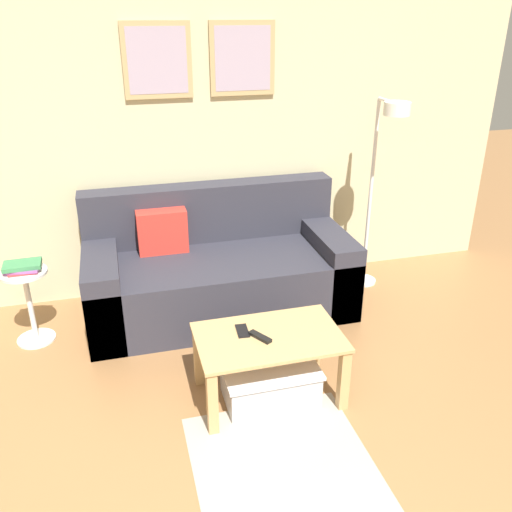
# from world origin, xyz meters

# --- Properties ---
(wall_back) EXTENTS (5.60, 0.09, 2.55)m
(wall_back) POSITION_xyz_m (0.00, 3.33, 1.28)
(wall_back) COLOR #C6BC93
(wall_back) RESTS_ON ground_plane
(area_rug) EXTENTS (0.90, 0.90, 0.01)m
(area_rug) POSITION_xyz_m (0.28, 1.22, 0.00)
(area_rug) COLOR #A39989
(area_rug) RESTS_ON ground_plane
(couch) EXTENTS (1.92, 0.89, 0.90)m
(couch) POSITION_xyz_m (0.29, 2.86, 0.31)
(couch) COLOR #2D2D38
(couch) RESTS_ON ground_plane
(coffee_table) EXTENTS (0.83, 0.52, 0.41)m
(coffee_table) POSITION_xyz_m (0.36, 1.76, 0.33)
(coffee_table) COLOR tan
(coffee_table) RESTS_ON ground_plane
(storage_bin) EXTENTS (0.56, 0.35, 0.22)m
(storage_bin) POSITION_xyz_m (0.36, 1.72, 0.11)
(storage_bin) COLOR #B2B2B7
(storage_bin) RESTS_ON ground_plane
(floor_lamp) EXTENTS (0.22, 0.47, 1.52)m
(floor_lamp) POSITION_xyz_m (1.55, 2.80, 1.07)
(floor_lamp) COLOR white
(floor_lamp) RESTS_ON ground_plane
(side_table) EXTENTS (0.30, 0.30, 0.53)m
(side_table) POSITION_xyz_m (-1.04, 2.75, 0.32)
(side_table) COLOR silver
(side_table) RESTS_ON ground_plane
(book_stack) EXTENTS (0.24, 0.17, 0.06)m
(book_stack) POSITION_xyz_m (-1.04, 2.75, 0.56)
(book_stack) COLOR #B73333
(book_stack) RESTS_ON side_table
(remote_control) EXTENTS (0.11, 0.15, 0.02)m
(remote_control) POSITION_xyz_m (0.31, 1.75, 0.42)
(remote_control) COLOR black
(remote_control) RESTS_ON coffee_table
(cell_phone) EXTENTS (0.07, 0.14, 0.01)m
(cell_phone) POSITION_xyz_m (0.23, 1.84, 0.42)
(cell_phone) COLOR black
(cell_phone) RESTS_ON coffee_table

